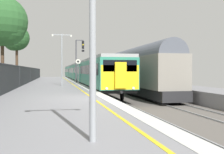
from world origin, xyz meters
TOP-DOWN VIEW (x-y plane):
  - ground at (2.64, 0.00)m, footprint 17.40×110.00m
  - commuter_train_at_platform at (2.10, 33.56)m, footprint 2.83×59.85m
  - freight_train_adjacent_track at (6.10, 18.01)m, footprint 2.60×29.44m
  - signal_gantry at (0.61, 19.76)m, footprint 1.10×0.24m
  - speed_limit_sign at (0.25, 15.86)m, footprint 0.59×0.08m
  - platform_lamp_mid at (-1.60, 13.06)m, footprint 2.00×0.20m
  - background_tree_centre at (-6.95, 12.69)m, footprint 4.69×4.69m
  - background_tree_right at (-7.92, 28.59)m, footprint 3.79×3.79m

SIDE VIEW (x-z plane):
  - ground at x=2.64m, z-range -1.21..0.00m
  - commuter_train_at_platform at x=2.10m, z-range -0.64..3.17m
  - freight_train_adjacent_track at x=6.10m, z-range -0.77..4.07m
  - speed_limit_sign at x=0.25m, z-range 0.38..3.18m
  - platform_lamp_mid at x=-1.60m, z-range 0.50..5.62m
  - signal_gantry at x=0.61m, z-range 0.65..5.99m
  - background_tree_centre at x=-6.95m, z-range 1.70..10.14m
  - background_tree_right at x=-7.92m, z-range 2.07..10.37m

